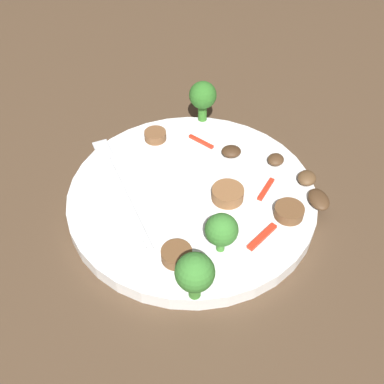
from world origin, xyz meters
TOP-DOWN VIEW (x-y plane):
  - ground_plane at (0.00, 0.00)m, footprint 1.40×1.40m
  - plate at (0.00, 0.00)m, footprint 0.27×0.27m
  - fork at (0.07, 0.04)m, footprint 0.17×0.08m
  - broccoli_floret_0 at (-0.07, 0.04)m, footprint 0.03×0.03m
  - broccoli_floret_1 at (0.08, -0.11)m, footprint 0.03×0.03m
  - broccoli_floret_2 at (-0.09, 0.09)m, footprint 0.04×0.04m
  - sausage_slice_0 at (-0.05, 0.08)m, footprint 0.04×0.04m
  - sausage_slice_1 at (-0.03, -0.02)m, footprint 0.04×0.04m
  - sausage_slice_2 at (-0.10, -0.04)m, footprint 0.04×0.04m
  - sausage_slice_3 at (0.09, -0.04)m, footprint 0.04×0.04m
  - mushroom_0 at (-0.04, -0.10)m, footprint 0.02×0.02m
  - mushroom_1 at (-0.11, -0.08)m, footprint 0.04×0.04m
  - mushroom_2 at (0.01, -0.08)m, footprint 0.03×0.03m
  - mushroom_3 at (-0.08, -0.10)m, footprint 0.03×0.03m
  - pepper_strip_0 at (-0.06, -0.06)m, footprint 0.01×0.04m
  - pepper_strip_1 at (0.05, -0.07)m, footprint 0.04×0.01m
  - pepper_strip_2 at (-0.09, 0.00)m, footprint 0.01×0.04m

SIDE VIEW (x-z plane):
  - ground_plane at x=0.00m, z-range 0.00..0.00m
  - plate at x=0.00m, z-range 0.00..0.02m
  - pepper_strip_1 at x=0.05m, z-range 0.02..0.02m
  - pepper_strip_0 at x=-0.06m, z-range 0.02..0.02m
  - pepper_strip_2 at x=-0.09m, z-range 0.02..0.02m
  - fork at x=0.07m, z-range 0.02..0.02m
  - mushroom_1 at x=-0.11m, z-range 0.02..0.03m
  - mushroom_0 at x=-0.04m, z-range 0.02..0.03m
  - mushroom_2 at x=0.01m, z-range 0.02..0.03m
  - sausage_slice_3 at x=0.09m, z-range 0.02..0.03m
  - mushroom_3 at x=-0.08m, z-range 0.02..0.03m
  - sausage_slice_2 at x=-0.10m, z-range 0.02..0.03m
  - sausage_slice_0 at x=-0.05m, z-range 0.02..0.03m
  - sausage_slice_1 at x=-0.03m, z-range 0.02..0.03m
  - broccoli_floret_0 at x=-0.07m, z-range 0.02..0.07m
  - broccoli_floret_2 at x=-0.09m, z-range 0.02..0.08m
  - broccoli_floret_1 at x=0.08m, z-range 0.02..0.08m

